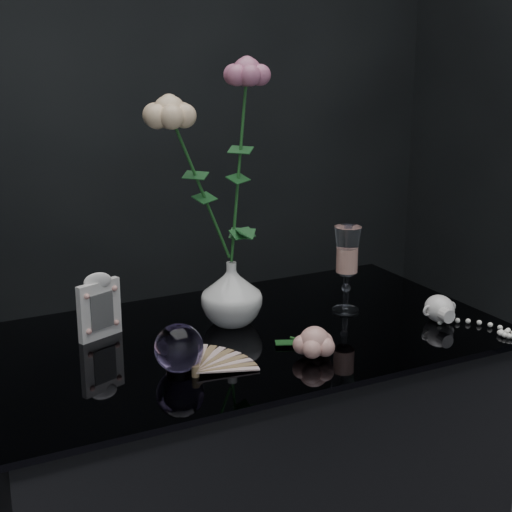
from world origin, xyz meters
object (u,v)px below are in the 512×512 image
vase (232,293)px  picture_frame (99,305)px  loose_rose (315,342)px  wine_glass (347,270)px  pearl_jar (440,308)px  paperweight (179,348)px

vase → picture_frame: (-0.26, 0.05, 0.00)m
vase → loose_rose: (0.06, -0.23, -0.04)m
loose_rose → wine_glass: bearing=32.3°
picture_frame → pearl_jar: (0.65, -0.23, -0.04)m
paperweight → pearl_jar: paperweight is taller
pearl_jar → loose_rose: bearing=-168.3°
wine_glass → loose_rose: wine_glass is taller
loose_rose → paperweight: bearing=155.9°
pearl_jar → paperweight: bearing=-176.8°
vase → paperweight: 0.25m
picture_frame → pearl_jar: size_ratio=0.65×
paperweight → pearl_jar: (0.57, -0.01, -0.01)m
picture_frame → pearl_jar: bearing=-40.9°
paperweight → pearl_jar: 0.58m
picture_frame → paperweight: 0.24m
vase → loose_rose: 0.24m
vase → wine_glass: (0.25, -0.04, 0.03)m
picture_frame → loose_rose: bearing=-61.5°
wine_glass → pearl_jar: 0.21m
loose_rose → pearl_jar: size_ratio=0.83×
vase → pearl_jar: bearing=-25.3°
vase → picture_frame: bearing=169.4°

